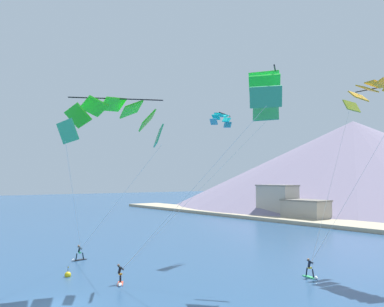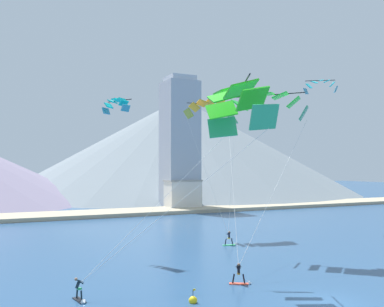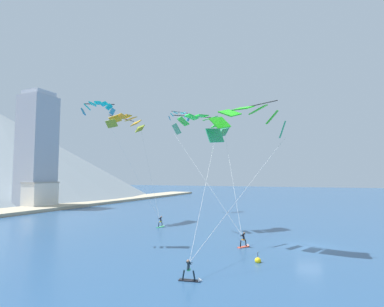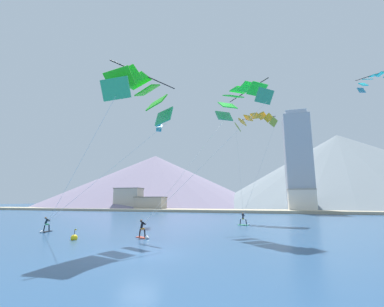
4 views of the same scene
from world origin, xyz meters
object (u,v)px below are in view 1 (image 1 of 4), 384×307
kitesurfer_mid_center (120,279)px  parafoil_kite_mid_center (264,92)px  kitesurfer_near_lead (311,272)px  parafoil_kite_near_lead (376,92)px  parafoil_kite_near_trail (114,118)px  kitesurfer_near_trail (78,256)px  race_marker_buoy (68,275)px  parafoil_kite_distant_low_drift (222,118)px

kitesurfer_mid_center → parafoil_kite_mid_center: (8.25, 8.31, 15.00)m
kitesurfer_near_lead → parafoil_kite_near_lead: size_ratio=0.11×
kitesurfer_near_lead → parafoil_kite_near_lead: 18.33m
kitesurfer_near_lead → parafoil_kite_near_trail: parafoil_kite_near_trail is taller
kitesurfer_near_trail → kitesurfer_mid_center: kitesurfer_mid_center is taller
kitesurfer_near_trail → parafoil_kite_near_lead: (21.25, 21.42, 16.47)m
kitesurfer_near_lead → race_marker_buoy: kitesurfer_near_lead is taller
race_marker_buoy → kitesurfer_mid_center: bearing=24.7°
kitesurfer_near_trail → parafoil_kite_distant_low_drift: bearing=66.3°
parafoil_kite_near_trail → parafoil_kite_mid_center: 12.60m
kitesurfer_near_lead → race_marker_buoy: size_ratio=1.75×
kitesurfer_mid_center → parafoil_kite_mid_center: size_ratio=0.11×
race_marker_buoy → kitesurfer_near_trail: bearing=152.5°
parafoil_kite_mid_center → race_marker_buoy: size_ratio=15.05×
kitesurfer_near_trail → race_marker_buoy: size_ratio=1.75×
kitesurfer_mid_center → parafoil_kite_near_lead: (9.32, 22.46, 16.44)m
kitesurfer_near_trail → parafoil_kite_mid_center: 26.19m
kitesurfer_near_trail → parafoil_kite_mid_center: (20.18, 7.27, 15.03)m
parafoil_kite_distant_low_drift → race_marker_buoy: size_ratio=3.76×
parafoil_kite_distant_low_drift → race_marker_buoy: parafoil_kite_distant_low_drift is taller
kitesurfer_near_lead → parafoil_kite_distant_low_drift: (-13.20, 1.01, 15.04)m
kitesurfer_near_trail → parafoil_kite_near_lead: size_ratio=0.11×
kitesurfer_near_trail → parafoil_kite_near_trail: 17.40m
kitesurfer_near_lead → kitesurfer_near_trail: kitesurfer_near_lead is taller
parafoil_kite_distant_low_drift → parafoil_kite_near_lead: bearing=25.1°
parafoil_kite_near_trail → kitesurfer_near_lead: bearing=60.6°
kitesurfer_near_lead → parafoil_kite_mid_center: (0.62, -6.18, 14.97)m
race_marker_buoy → parafoil_kite_near_lead: bearing=59.6°
kitesurfer_mid_center → parafoil_kite_mid_center: 19.03m
parafoil_kite_near_lead → parafoil_kite_near_trail: size_ratio=1.19×
parafoil_kite_distant_low_drift → race_marker_buoy: 23.62m
kitesurfer_mid_center → parafoil_kite_distant_low_drift: size_ratio=0.45×
kitesurfer_near_lead → parafoil_kite_distant_low_drift: bearing=175.6°
kitesurfer_mid_center → race_marker_buoy: kitesurfer_mid_center is taller
kitesurfer_mid_center → parafoil_kite_near_lead: size_ratio=0.10×
parafoil_kite_near_lead → parafoil_kite_mid_center: size_ratio=1.09×
kitesurfer_mid_center → parafoil_kite_near_trail: size_ratio=0.12×
race_marker_buoy → parafoil_kite_mid_center: bearing=38.4°
parafoil_kite_near_trail → parafoil_kite_near_lead: bearing=66.2°
parafoil_kite_mid_center → kitesurfer_mid_center: bearing=-134.8°
parafoil_kite_mid_center → parafoil_kite_near_trail: bearing=-136.0°
kitesurfer_near_trail → race_marker_buoy: (6.65, -3.46, -0.29)m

